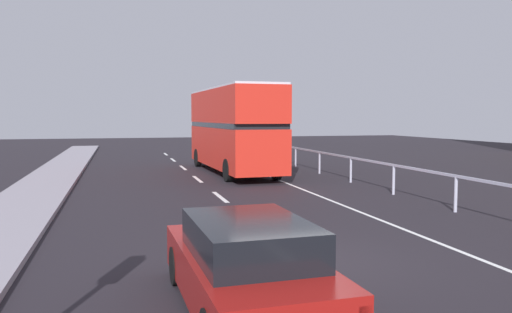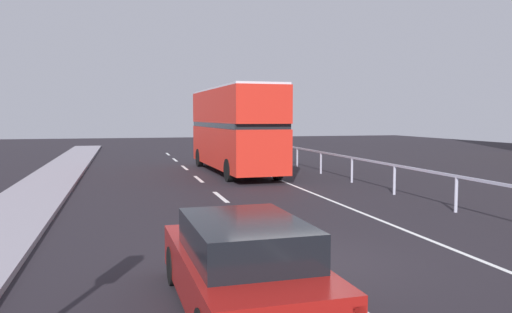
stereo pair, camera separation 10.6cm
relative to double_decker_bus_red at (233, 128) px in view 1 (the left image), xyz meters
The scene contains 5 objects.
ground_plane 16.16m from the double_decker_bus_red, 97.71° to the right, with size 73.91×120.00×0.10m, color black.
lane_paint_markings 7.45m from the double_decker_bus_red, 90.35° to the right, with size 3.59×46.00×0.01m.
bridge_side_railing 8.07m from the double_decker_bus_red, 59.49° to the right, with size 0.10×42.00×1.11m.
double_decker_bus_red is the anchor object (origin of this frame).
hatchback_car_near 18.37m from the double_decker_bus_red, 102.04° to the right, with size 1.88×4.31×1.38m.
Camera 1 is at (-3.42, -8.99, 2.82)m, focal length 35.52 mm.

